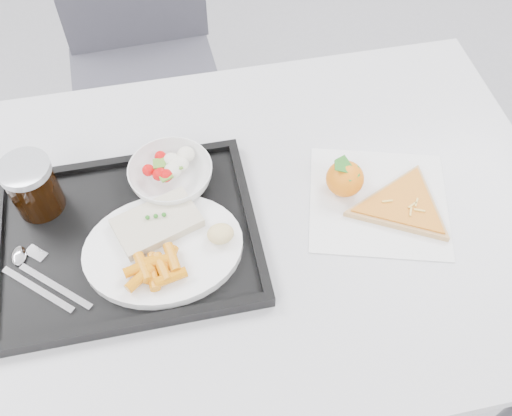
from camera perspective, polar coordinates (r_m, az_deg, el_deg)
The scene contains 15 objects.
room at distance 0.35m, azimuth 3.36°, elevation 19.86°, with size 6.04×7.04×2.84m.
table at distance 1.08m, azimuth -2.20°, elevation -3.26°, with size 1.20×0.80×0.75m.
chair at distance 1.73m, azimuth -11.51°, elevation 15.53°, with size 0.44×0.44×0.93m.
tray at distance 1.02m, azimuth -12.75°, elevation -2.96°, with size 0.45×0.35×0.03m.
dinner_plate at distance 0.98m, azimuth -9.23°, elevation -4.05°, with size 0.27×0.27×0.02m.
fish_fillet at distance 0.98m, azimuth -9.87°, elevation -1.45°, with size 0.16×0.13×0.03m.
bread_roll at distance 0.95m, azimuth -3.57°, elevation -2.58°, with size 0.06×0.05×0.03m.
salad_bowl at distance 1.05m, azimuth -8.48°, elevation 3.19°, with size 0.15×0.15×0.05m.
cola_glass at distance 1.05m, azimuth -21.45°, elevation 2.09°, with size 0.09×0.09×0.11m.
cutlery at distance 1.01m, azimuth -21.09°, elevation -6.16°, with size 0.15×0.15×0.01m.
napkin at distance 1.07m, azimuth 12.12°, elevation 0.63°, with size 0.31×0.30×0.00m.
tangerine at distance 1.05m, azimuth 8.88°, elevation 2.93°, with size 0.07×0.07×0.07m.
pizza_slice at distance 1.06m, azimuth 14.52°, elevation 0.25°, with size 0.23×0.23×0.02m.
carrot_pile at distance 0.93m, azimuth -9.95°, elevation -5.92°, with size 0.10×0.08×0.03m.
salad_contents at distance 1.05m, azimuth -8.42°, elevation 4.24°, with size 0.10×0.08×0.03m.
Camera 1 is at (-0.08, -0.27, 1.60)m, focal length 40.00 mm.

